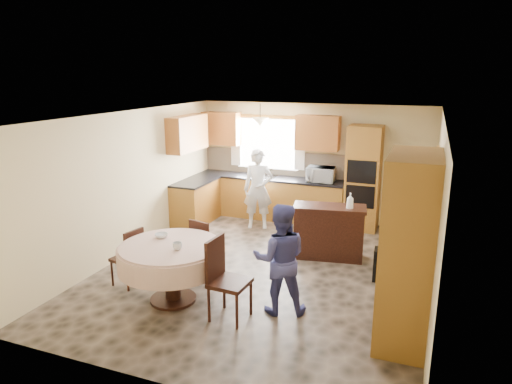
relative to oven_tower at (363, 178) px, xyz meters
The scene contains 36 objects.
floor 3.11m from the oven_tower, 113.15° to the right, with size 5.00×6.00×0.01m, color #705D4E.
ceiling 3.26m from the oven_tower, 113.15° to the right, with size 5.00×6.00×0.01m, color white.
wall_back 1.21m from the oven_tower, 164.91° to the left, with size 5.00×0.02×2.50m, color #D1BC86.
wall_front 5.81m from the oven_tower, 101.43° to the right, with size 5.00×0.02×2.50m, color #D1BC86.
wall_left 4.54m from the oven_tower, 143.61° to the right, with size 0.02×6.00×2.50m, color #D1BC86.
wall_right 3.02m from the oven_tower, 63.35° to the right, with size 0.02×6.00×2.50m, color #D1BC86.
window 2.24m from the oven_tower, behind, with size 1.40×0.03×1.10m, color white.
curtain_left 2.97m from the oven_tower, behind, with size 0.22×0.02×1.15m, color white.
curtain_right 1.54m from the oven_tower, behind, with size 0.22×0.02×1.15m, color white.
base_cab_back 2.09m from the oven_tower, behind, with size 3.30×0.60×0.88m, color #AB792D.
counter_back 2.01m from the oven_tower, behind, with size 3.30×0.64×0.04m, color black.
base_cab_left 3.52m from the oven_tower, 165.12° to the right, with size 0.60×1.20×0.88m, color #AB792D.
counter_left 3.47m from the oven_tower, 165.12° to the right, with size 0.64×1.20×0.04m, color black.
backsplash 2.03m from the oven_tower, behind, with size 3.30×0.02×0.55m, color tan.
wall_cab_left 3.31m from the oven_tower, behind, with size 0.85×0.33×0.72m, color #C57431.
wall_cab_right 1.32m from the oven_tower, behind, with size 0.90×0.33×0.72m, color #C57431.
wall_cab_side 3.70m from the oven_tower, 165.67° to the right, with size 0.33×1.20×0.72m, color #C57431.
oven_tower is the anchor object (origin of this frame).
oven_upper 0.37m from the oven_tower, 90.00° to the right, with size 0.56×0.01×0.45m, color black.
oven_lower 0.44m from the oven_tower, 90.00° to the right, with size 0.56×0.01×0.45m, color black.
pendant 2.40m from the oven_tower, behind, with size 0.36×0.36×0.18m, color beige.
sideboard 1.90m from the oven_tower, 99.65° to the right, with size 1.22×0.50×0.87m, color #34180E.
space_heater 2.60m from the oven_tower, 72.93° to the right, with size 0.37×0.26×0.50m, color black.
cupboard 4.01m from the oven_tower, 74.54° to the right, with size 0.59×1.18×2.26m, color #AB792D.
dining_table 4.57m from the oven_tower, 116.16° to the right, with size 1.46×1.46×0.83m.
chair_left 4.85m from the oven_tower, 125.98° to the right, with size 0.46×0.46×0.90m.
chair_back 3.77m from the oven_tower, 122.09° to the right, with size 0.48×0.48×0.92m.
chair_right 4.41m from the oven_tower, 105.11° to the right, with size 0.50×0.50×1.08m.
framed_picture 2.22m from the oven_tower, 51.11° to the right, with size 0.06×0.53×0.44m.
microwave 0.86m from the oven_tower, behind, with size 0.57×0.38×0.31m, color silver.
person_sink 2.13m from the oven_tower, 160.34° to the right, with size 0.60×0.39×1.64m, color silver.
person_dining 3.88m from the oven_tower, 97.62° to the right, with size 0.73×0.57×1.50m, color #3E4188.
bowl_sideboard 1.88m from the oven_tower, 109.90° to the right, with size 0.21×0.21×0.05m, color #B2B2B2.
bottle_sideboard 1.77m from the oven_tower, 88.80° to the right, with size 0.12×0.12×0.32m, color silver.
cup_table 4.58m from the oven_tower, 113.53° to the right, with size 0.13×0.13×0.10m, color #B2B2B2.
bowl_table 4.51m from the oven_tower, 120.43° to the right, with size 0.19×0.19×0.06m, color #B2B2B2.
Camera 1 is at (2.33, -6.45, 3.12)m, focal length 32.00 mm.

